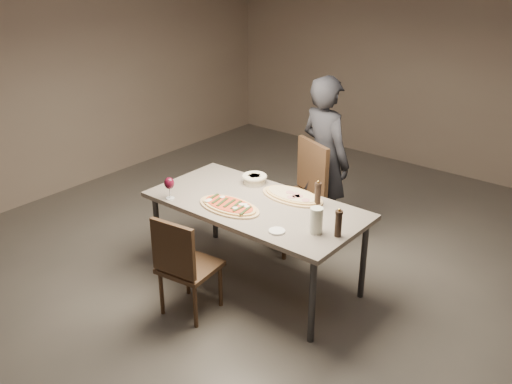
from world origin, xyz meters
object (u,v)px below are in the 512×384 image
Objects in this scene: pepper_mill_left at (318,194)px; carafe at (316,220)px; chair_near at (183,262)px; diner at (325,160)px; zucchini_pizza at (229,206)px; chair_far at (301,189)px; bread_basket at (254,178)px; dining_table at (256,209)px; ham_pizza at (292,196)px.

pepper_mill_left reaches higher than carafe.
chair_near is 1.82m from diner.
zucchini_pizza is at bearing 81.05° from chair_near.
carafe is 1.23m from chair_far.
chair_near is at bearing -94.93° from zucchini_pizza.
chair_far is (0.01, 1.01, -0.20)m from zucchini_pizza.
zucchini_pizza is 2.62× the size of pepper_mill_left.
chair_far is at bearing 86.23° from zucchini_pizza.
bread_basket is 0.26× the size of chair_near.
dining_table is at bearing 107.16° from diner.
chair_far reaches higher than carafe.
diner is at bearing 119.15° from pepper_mill_left.
bread_basket is at bearing 93.52° from chair_far.
bread_basket is 0.14× the size of diner.
pepper_mill_left is at bearing -2.98° from bread_basket.
diner reaches higher than bread_basket.
chair_near is (-0.13, -0.72, -0.21)m from dining_table.
zucchini_pizza is 1.27m from diner.
chair_far is (-0.77, 0.92, -0.28)m from carafe.
diner is at bearing 79.39° from chair_near.
dining_table is 0.69m from carafe.
dining_table is 1.77× the size of chair_far.
zucchini_pizza is 2.58× the size of bread_basket.
pepper_mill_left is at bearing 39.09° from zucchini_pizza.
diner is at bearing 91.50° from dining_table.
zucchini_pizza reaches higher than ham_pizza.
carafe reaches higher than bread_basket.
zucchini_pizza is 0.78m from carafe.
bread_basket is 0.56m from chair_far.
carafe reaches higher than ham_pizza.
dining_table is at bearing 170.02° from carafe.
chair_far is at bearing 88.88° from diner.
carafe is at bearing 152.21° from chair_far.
diner is (-0.03, 1.07, 0.12)m from dining_table.
dining_table is 0.76m from chair_near.
chair_far is (-0.52, 0.52, -0.28)m from pepper_mill_left.
dining_table is 8.10× the size of bread_basket.
chair_far is at bearing 81.82° from chair_near.
zucchini_pizza is 0.60m from chair_near.
pepper_mill_left reaches higher than dining_table.
zucchini_pizza is 0.35× the size of diner.
zucchini_pizza is at bearing -139.28° from ham_pizza.
zucchini_pizza is 0.56m from ham_pizza.
bread_basket is 1.02× the size of pepper_mill_left.
dining_table is at bearing 56.97° from zucchini_pizza.
zucchini_pizza is at bearing -173.77° from carafe.
zucchini_pizza is (-0.11, -0.20, 0.07)m from dining_table.
bread_basket reaches higher than zucchini_pizza.
pepper_mill_left is 0.90m from diner.
ham_pizza is 0.26m from pepper_mill_left.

